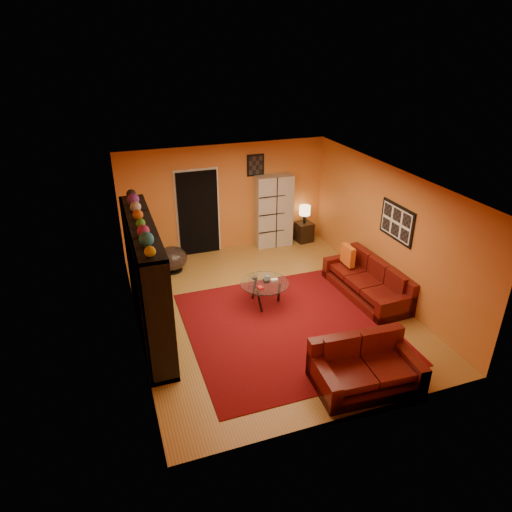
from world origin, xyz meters
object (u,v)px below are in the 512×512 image
object	(u,v)px
entertainment_unit	(147,280)
sofa	(370,282)
bowl_chair	(172,259)
loveseat	(364,366)
table_lamp	(305,211)
tv	(150,281)
coffee_table	(264,285)
storage_cabinet	(274,211)
side_table	(304,232)

from	to	relation	value
entertainment_unit	sofa	xyz separation A→B (m)	(4.41, -0.17, -0.76)
entertainment_unit	bowl_chair	xyz separation A→B (m)	(0.75, 2.21, -0.74)
loveseat	entertainment_unit	bearing A→B (deg)	53.73
sofa	bowl_chair	size ratio (longest dim) A/B	3.06
bowl_chair	table_lamp	size ratio (longest dim) A/B	1.52
tv	bowl_chair	distance (m)	2.40
coffee_table	bowl_chair	distance (m)	2.51
storage_cabinet	bowl_chair	distance (m)	2.81
sofa	table_lamp	world-z (taller)	table_lamp
loveseat	table_lamp	size ratio (longest dim) A/B	3.56
sofa	loveseat	bearing A→B (deg)	-126.82
tv	table_lamp	size ratio (longest dim) A/B	2.20
tv	sofa	xyz separation A→B (m)	(4.36, -0.20, -0.72)
storage_cabinet	entertainment_unit	bearing A→B (deg)	-138.18
entertainment_unit	tv	distance (m)	0.07
entertainment_unit	side_table	distance (m)	5.14
sofa	coffee_table	bearing A→B (deg)	168.05
tv	loveseat	xyz separation A→B (m)	(2.84, -2.44, -0.73)
tv	bowl_chair	size ratio (longest dim) A/B	1.44
entertainment_unit	loveseat	size ratio (longest dim) A/B	1.83
sofa	coffee_table	distance (m)	2.21
entertainment_unit	tv	world-z (taller)	entertainment_unit
loveseat	table_lamp	bearing A→B (deg)	-11.31
coffee_table	side_table	distance (m)	3.28
table_lamp	entertainment_unit	bearing A→B (deg)	-147.20
tv	storage_cabinet	size ratio (longest dim) A/B	0.56
loveseat	tv	bearing A→B (deg)	52.91
entertainment_unit	loveseat	bearing A→B (deg)	-39.84
sofa	coffee_table	size ratio (longest dim) A/B	2.23
storage_cabinet	bowl_chair	world-z (taller)	storage_cabinet
sofa	storage_cabinet	world-z (taller)	storage_cabinet
coffee_table	bowl_chair	bearing A→B (deg)	126.11
entertainment_unit	sofa	world-z (taller)	entertainment_unit
entertainment_unit	table_lamp	distance (m)	5.08
entertainment_unit	storage_cabinet	xyz separation A→B (m)	(3.44, 2.80, -0.15)
coffee_table	loveseat	bearing A→B (deg)	-75.68
sofa	loveseat	distance (m)	2.71
storage_cabinet	loveseat	bearing A→B (deg)	-93.30
coffee_table	storage_cabinet	bearing A→B (deg)	65.25
entertainment_unit	side_table	xyz separation A→B (m)	(4.27, 2.75, -0.80)
coffee_table	sofa	bearing A→B (deg)	-9.20
storage_cabinet	side_table	distance (m)	1.06
tv	side_table	xyz separation A→B (m)	(4.22, 2.72, -0.76)
entertainment_unit	bowl_chair	size ratio (longest dim) A/B	4.29
tv	side_table	world-z (taller)	tv
entertainment_unit	loveseat	world-z (taller)	entertainment_unit
loveseat	table_lamp	world-z (taller)	table_lamp
bowl_chair	tv	bearing A→B (deg)	-107.87
bowl_chair	entertainment_unit	bearing A→B (deg)	-108.83
coffee_table	side_table	bearing A→B (deg)	51.61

